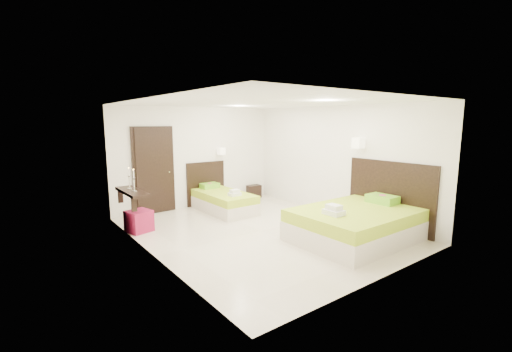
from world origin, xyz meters
TOP-DOWN VIEW (x-y plane):
  - floor at (0.00, 0.00)m, footprint 5.50×5.50m
  - bed_single at (0.23, 1.90)m, footprint 1.11×1.86m
  - bed_double at (1.18, -1.49)m, footprint 2.29×1.94m
  - nightstand at (1.78, 2.69)m, footprint 0.46×0.42m
  - ottoman at (-2.01, 1.48)m, footprint 0.53×0.53m
  - door at (-1.20, 2.70)m, footprint 1.02×0.15m
  - console_shelf at (-2.08, 1.60)m, footprint 0.35×1.20m

SIDE VIEW (x-z plane):
  - floor at x=0.00m, z-range 0.00..0.00m
  - nightstand at x=1.78m, z-range 0.00..0.37m
  - ottoman at x=-2.01m, z-range 0.00..0.44m
  - bed_single at x=0.23m, z-range -0.49..1.05m
  - bed_double at x=1.18m, z-range -0.61..1.27m
  - console_shelf at x=-2.08m, z-range 0.42..1.21m
  - door at x=-1.20m, z-range -0.02..2.12m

